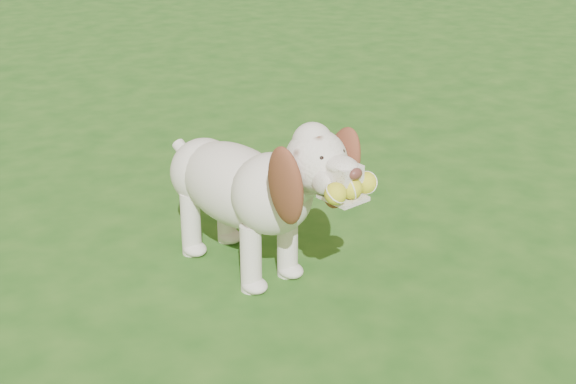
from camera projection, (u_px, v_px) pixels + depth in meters
ground at (219, 224)px, 3.47m from camera, size 80.00×80.00×0.00m
dog at (250, 184)px, 2.94m from camera, size 0.45×1.05×0.68m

